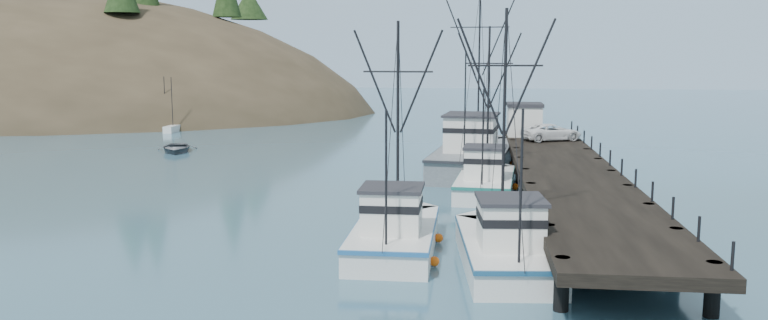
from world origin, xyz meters
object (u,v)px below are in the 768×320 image
motorboat (176,152)px  trawler_mid (395,232)px  pickup_truck (551,132)px  work_vessel (475,154)px  trawler_near (504,246)px  pier_shed (524,119)px  trawler_far (486,181)px  pier (568,174)px

motorboat → trawler_mid: bearing=-70.4°
trawler_mid → pickup_truck: bearing=70.1°
work_vessel → pickup_truck: work_vessel is taller
trawler_near → pier_shed: trawler_near is taller
trawler_near → motorboat: bearing=130.7°
trawler_mid → pickup_truck: (9.87, 27.20, 1.86)m
trawler_near → trawler_far: trawler_near is taller
work_vessel → motorboat: 28.19m
pier → pier_shed: bearing=94.8°
pickup_truck → pier: bearing=155.0°
trawler_far → motorboat: size_ratio=2.16×
pier_shed → work_vessel: bearing=-122.7°
pier_shed → pickup_truck: size_ratio=0.66×
trawler_near → trawler_far: size_ratio=1.03×
trawler_near → trawler_mid: (-5.00, 1.97, -0.00)m
pickup_truck → pier_shed: bearing=8.8°
trawler_near → trawler_mid: size_ratio=1.04×
trawler_near → pickup_truck: size_ratio=2.35×
work_vessel → pickup_truck: (6.14, 3.34, 1.45)m
work_vessel → trawler_near: bearing=-87.2°
pier → trawler_near: bearing=-107.1°
pickup_truck → motorboat: (-33.35, 3.92, -2.68)m
trawler_mid → motorboat: bearing=127.0°
trawler_near → motorboat: trawler_near is taller
pier → pickup_truck: bearing=88.2°
pier → pier_shed: pier_shed is taller
pier → work_vessel: (-5.67, 11.49, -0.46)m
pier_shed → pickup_truck: bearing=-58.1°
pier → trawler_mid: bearing=-127.2°
trawler_near → motorboat: 43.67m
work_vessel → pickup_truck: 7.14m
pier → motorboat: bearing=150.3°
trawler_mid → pier: bearing=52.8°
pier → motorboat: 37.89m
pier → trawler_near: trawler_near is taller
trawler_far → pickup_truck: 13.98m
pier → trawler_mid: (-9.40, -12.36, -0.87)m
pier → pickup_truck: 14.87m
pier → work_vessel: work_vessel is taller
pier_shed → trawler_near: bearing=-95.1°
trawler_near → trawler_far: (-0.56, 16.43, 0.00)m
pier → trawler_far: trawler_far is taller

